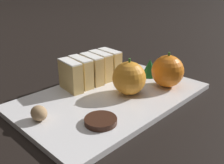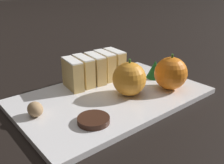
# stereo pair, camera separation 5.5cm
# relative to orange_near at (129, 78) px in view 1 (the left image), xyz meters

# --- Properties ---
(ground_plane) EXTENTS (6.00, 6.00, 0.00)m
(ground_plane) POSITION_rel_orange_near_xyz_m (-0.02, -0.03, -0.05)
(ground_plane) COLOR black
(serving_platter) EXTENTS (0.26, 0.42, 0.01)m
(serving_platter) POSITION_rel_orange_near_xyz_m (-0.02, -0.03, -0.04)
(serving_platter) COLOR white
(serving_platter) RESTS_ON ground_plane
(stollen_slice_front) EXTENTS (0.07, 0.03, 0.07)m
(stollen_slice_front) POSITION_rel_orange_near_xyz_m (-0.11, -0.08, -0.00)
(stollen_slice_front) COLOR tan
(stollen_slice_front) RESTS_ON serving_platter
(stollen_slice_second) EXTENTS (0.07, 0.03, 0.07)m
(stollen_slice_second) POSITION_rel_orange_near_xyz_m (-0.11, -0.05, -0.00)
(stollen_slice_second) COLOR tan
(stollen_slice_second) RESTS_ON serving_platter
(stollen_slice_third) EXTENTS (0.07, 0.03, 0.07)m
(stollen_slice_third) POSITION_rel_orange_near_xyz_m (-0.11, -0.01, -0.00)
(stollen_slice_third) COLOR tan
(stollen_slice_third) RESTS_ON serving_platter
(stollen_slice_fourth) EXTENTS (0.07, 0.03, 0.07)m
(stollen_slice_fourth) POSITION_rel_orange_near_xyz_m (-0.11, 0.02, -0.00)
(stollen_slice_fourth) COLOR tan
(stollen_slice_fourth) RESTS_ON serving_platter
(stollen_slice_fifth) EXTENTS (0.07, 0.03, 0.07)m
(stollen_slice_fifth) POSITION_rel_orange_near_xyz_m (-0.11, 0.05, -0.00)
(stollen_slice_fifth) COLOR tan
(stollen_slice_fifth) RESTS_ON serving_platter
(orange_near) EXTENTS (0.08, 0.08, 0.08)m
(orange_near) POSITION_rel_orange_near_xyz_m (0.00, 0.00, 0.00)
(orange_near) COLOR orange
(orange_near) RESTS_ON serving_platter
(orange_far) EXTENTS (0.08, 0.08, 0.08)m
(orange_far) POSITION_rel_orange_near_xyz_m (0.04, 0.10, 0.00)
(orange_far) COLOR orange
(orange_far) RESTS_ON serving_platter
(walnut) EXTENTS (0.03, 0.03, 0.03)m
(walnut) POSITION_rel_orange_near_xyz_m (-0.04, -0.20, -0.02)
(walnut) COLOR tan
(walnut) RESTS_ON serving_platter
(chocolate_cookie) EXTENTS (0.06, 0.06, 0.01)m
(chocolate_cookie) POSITION_rel_orange_near_xyz_m (0.05, -0.13, -0.03)
(chocolate_cookie) COLOR #381E14
(chocolate_cookie) RESTS_ON serving_platter
(evergreen_sprig) EXTENTS (0.04, 0.04, 0.05)m
(evergreen_sprig) POSITION_rel_orange_near_xyz_m (-0.03, 0.12, -0.01)
(evergreen_sprig) COLOR #195623
(evergreen_sprig) RESTS_ON serving_platter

